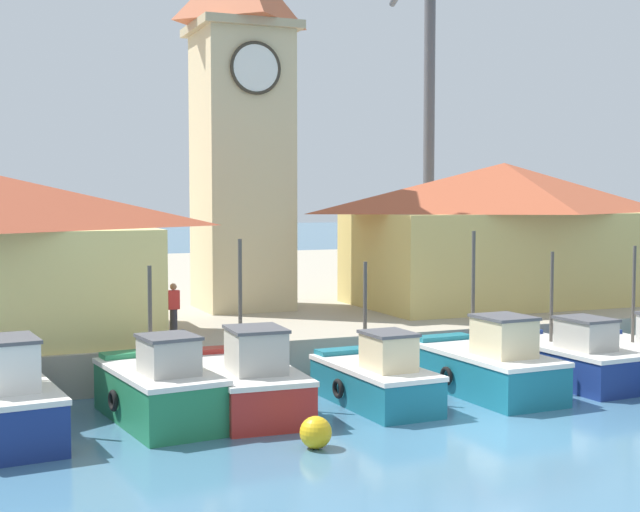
# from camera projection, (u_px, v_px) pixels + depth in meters

# --- Properties ---
(ground_plane) EXTENTS (300.00, 300.00, 0.00)m
(ground_plane) POSITION_uv_depth(u_px,v_px,m) (504.00, 433.00, 20.29)
(ground_plane) COLOR teal
(quay_wharf) EXTENTS (120.00, 40.00, 1.20)m
(quay_wharf) POSITION_uv_depth(u_px,v_px,m) (199.00, 290.00, 45.31)
(quay_wharf) COLOR #A89E89
(quay_wharf) RESTS_ON ground
(fishing_boat_far_left) EXTENTS (2.55, 5.30, 4.61)m
(fishing_boat_far_left) POSITION_uv_depth(u_px,v_px,m) (1.00, 401.00, 19.95)
(fishing_boat_far_left) COLOR navy
(fishing_boat_far_left) RESTS_ON ground
(fishing_boat_left_outer) EXTENTS (2.51, 4.54, 3.72)m
(fishing_boat_left_outer) POSITION_uv_depth(u_px,v_px,m) (159.00, 390.00, 21.24)
(fishing_boat_left_outer) COLOR #237A4C
(fishing_boat_left_outer) RESTS_ON ground
(fishing_boat_left_inner) EXTENTS (2.31, 4.98, 4.31)m
(fishing_boat_left_inner) POSITION_uv_depth(u_px,v_px,m) (248.00, 382.00, 22.25)
(fishing_boat_left_inner) COLOR #AD2823
(fishing_boat_left_inner) RESTS_ON ground
(fishing_boat_mid_left) EXTENTS (2.03, 4.34, 3.68)m
(fishing_boat_mid_left) POSITION_uv_depth(u_px,v_px,m) (375.00, 379.00, 22.97)
(fishing_boat_mid_left) COLOR #196B7F
(fishing_boat_mid_left) RESTS_ON ground
(fishing_boat_center) EXTENTS (2.33, 4.92, 4.43)m
(fishing_boat_center) POSITION_uv_depth(u_px,v_px,m) (486.00, 366.00, 24.28)
(fishing_boat_center) COLOR #196B7F
(fishing_boat_center) RESTS_ON ground
(fishing_boat_mid_right) EXTENTS (2.22, 5.01, 3.77)m
(fishing_boat_mid_right) POSITION_uv_depth(u_px,v_px,m) (566.00, 359.00, 25.78)
(fishing_boat_mid_right) COLOR navy
(fishing_boat_mid_right) RESTS_ON ground
(clock_tower) EXTENTS (3.69, 3.69, 14.84)m
(clock_tower) POSITION_uv_depth(u_px,v_px,m) (242.00, 120.00, 32.91)
(clock_tower) COLOR beige
(clock_tower) RESTS_ON quay_wharf
(warehouse_right) EXTENTS (11.90, 6.54, 5.49)m
(warehouse_right) POSITION_uv_depth(u_px,v_px,m) (503.00, 232.00, 34.81)
(warehouse_right) COLOR tan
(warehouse_right) RESTS_ON quay_wharf
(port_crane_near) EXTENTS (2.11, 7.83, 17.30)m
(port_crane_near) POSITION_uv_depth(u_px,v_px,m) (428.00, 147.00, 44.44)
(port_crane_near) COLOR #353539
(port_crane_near) RESTS_ON quay_wharf
(mooring_buoy) EXTENTS (0.70, 0.70, 0.70)m
(mooring_buoy) POSITION_uv_depth(u_px,v_px,m) (316.00, 432.00, 19.05)
(mooring_buoy) COLOR gold
(mooring_buoy) RESTS_ON ground
(dock_worker_near_tower) EXTENTS (0.34, 0.22, 1.62)m
(dock_worker_near_tower) POSITION_uv_depth(u_px,v_px,m) (174.00, 309.00, 26.39)
(dock_worker_near_tower) COLOR #33333D
(dock_worker_near_tower) RESTS_ON quay_wharf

